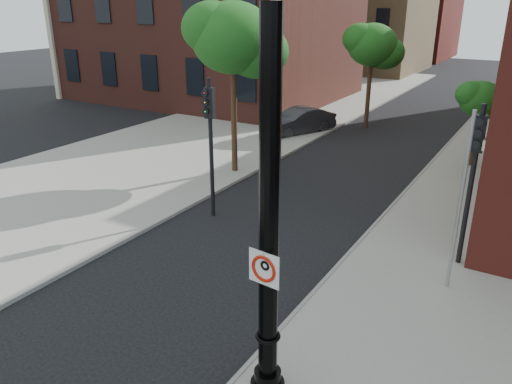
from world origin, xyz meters
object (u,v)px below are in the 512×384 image
Objects in this scene: no_parking_sign at (264,268)px; traffic_signal_left at (210,126)px; lamppost at (269,228)px; traffic_signal_right at (475,161)px; parked_car at (299,121)px.

traffic_signal_left is (-5.71, 6.37, 0.30)m from no_parking_sign.
lamppost is 1.61× the size of traffic_signal_left.
traffic_signal_right reaches higher than no_parking_sign.
traffic_signal_right is at bearing 73.32° from lamppost.
lamppost is at bearing -40.65° from parked_car.
lamppost is 7.18m from traffic_signal_right.
no_parking_sign is 19.63m from parked_car.
lamppost reaches higher than parked_car.
traffic_signal_right is (7.75, 0.69, -0.08)m from traffic_signal_left.
traffic_signal_left reaches higher than no_parking_sign.
traffic_signal_right reaches higher than parked_car.
traffic_signal_right is (2.06, 6.87, -0.40)m from lamppost.
parked_car is at bearing 120.54° from no_parking_sign.
parked_car is 14.95m from traffic_signal_right.
parked_car is 11.86m from traffic_signal_left.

